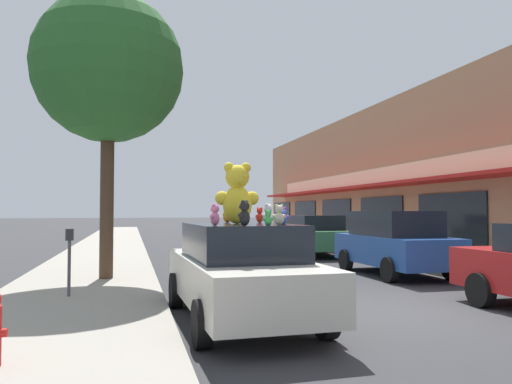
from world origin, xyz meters
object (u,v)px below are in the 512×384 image
(teddy_bear_pink, at_px, (215,215))
(parked_car_far_right, at_px, (314,235))
(teddy_bear_red, at_px, (260,215))
(teddy_bear_cream, at_px, (279,215))
(teddy_bear_orange, at_px, (228,213))
(teddy_bear_white, at_px, (268,214))
(teddy_bear_black, at_px, (244,213))
(teddy_bear_blue, at_px, (283,217))
(plush_art_car, at_px, (240,270))
(teddy_bear_green, at_px, (268,218))
(teddy_bear_giant, at_px, (237,194))
(parked_car_far_center, at_px, (394,242))
(street_tree, at_px, (108,69))
(parking_meter, at_px, (69,253))
(teddy_bear_purple, at_px, (283,216))

(teddy_bear_pink, height_order, parked_car_far_right, teddy_bear_pink)
(teddy_bear_red, distance_m, teddy_bear_cream, 1.59)
(teddy_bear_red, bearing_deg, teddy_bear_orange, 35.34)
(teddy_bear_orange, bearing_deg, parked_car_far_right, -52.11)
(teddy_bear_white, height_order, teddy_bear_black, teddy_bear_black)
(teddy_bear_cream, bearing_deg, teddy_bear_white, -95.27)
(teddy_bear_blue, distance_m, parked_car_far_right, 12.15)
(plush_art_car, relative_size, teddy_bear_green, 20.33)
(teddy_bear_giant, distance_m, teddy_bear_red, 0.87)
(parked_car_far_center, xyz_separation_m, street_tree, (-7.54, 0.24, 4.30))
(teddy_bear_giant, height_order, teddy_bear_cream, teddy_bear_giant)
(teddy_bear_giant, bearing_deg, teddy_bear_cream, 115.08)
(plush_art_car, xyz_separation_m, teddy_bear_orange, (-0.03, 0.92, 0.91))
(parked_car_far_center, distance_m, parking_meter, 8.40)
(parked_car_far_center, bearing_deg, teddy_bear_cream, -132.31)
(teddy_bear_green, height_order, teddy_bear_black, teddy_bear_black)
(teddy_bear_giant, relative_size, teddy_bear_purple, 3.62)
(teddy_bear_giant, distance_m, street_tree, 6.05)
(teddy_bear_white, relative_size, street_tree, 0.05)
(teddy_bear_purple, height_order, parking_meter, teddy_bear_purple)
(parking_meter, bearing_deg, teddy_bear_green, -49.23)
(parked_car_far_right, bearing_deg, teddy_bear_giant, -116.87)
(teddy_bear_orange, relative_size, parked_car_far_center, 0.09)
(teddy_bear_cream, distance_m, street_tree, 7.14)
(teddy_bear_blue, bearing_deg, teddy_bear_white, -50.34)
(teddy_bear_cream, relative_size, teddy_bear_pink, 0.98)
(teddy_bear_blue, bearing_deg, teddy_bear_pink, 0.91)
(teddy_bear_pink, xyz_separation_m, parked_car_far_center, (5.83, 5.32, -0.79))
(teddy_bear_purple, xyz_separation_m, parking_meter, (-3.41, 2.67, -0.73))
(teddy_bear_white, distance_m, teddy_bear_blue, 0.25)
(teddy_bear_purple, xyz_separation_m, teddy_bear_black, (-0.78, -0.73, 0.04))
(teddy_bear_red, relative_size, parking_meter, 0.21)
(teddy_bear_giant, distance_m, teddy_bear_pink, 1.12)
(parked_car_far_center, distance_m, parked_car_far_right, 6.09)
(teddy_bear_pink, distance_m, teddy_bear_black, 0.47)
(teddy_bear_green, bearing_deg, teddy_bear_white, -110.76)
(teddy_bear_white, xyz_separation_m, teddy_bear_purple, (0.25, 0.02, -0.02))
(teddy_bear_black, bearing_deg, teddy_bear_giant, -149.07)
(teddy_bear_giant, distance_m, teddy_bear_purple, 0.87)
(parked_car_far_center, relative_size, parking_meter, 3.23)
(teddy_bear_black, distance_m, parking_meter, 4.36)
(parking_meter, bearing_deg, teddy_bear_purple, -38.01)
(teddy_bear_red, bearing_deg, teddy_bear_white, 136.49)
(teddy_bear_purple, xyz_separation_m, teddy_bear_orange, (-0.63, 1.29, 0.05))
(teddy_bear_pink, height_order, teddy_bear_blue, teddy_bear_pink)
(teddy_bear_giant, xyz_separation_m, teddy_bear_black, (-0.16, -1.24, -0.31))
(parked_car_far_center, bearing_deg, teddy_bear_giant, -140.42)
(teddy_bear_blue, relative_size, teddy_bear_black, 0.63)
(teddy_bear_cream, relative_size, teddy_bear_green, 1.35)
(teddy_bear_white, height_order, teddy_bear_cream, teddy_bear_white)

